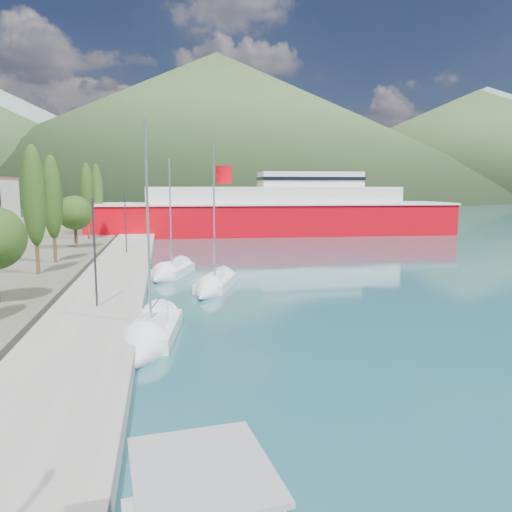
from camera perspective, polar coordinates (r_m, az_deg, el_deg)
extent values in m
plane|color=#1F515A|center=(134.32, -8.34, 4.53)|extent=(1400.00, 1400.00, 0.00)
cube|color=gray|center=(40.80, -15.72, -2.39)|extent=(5.00, 88.00, 0.80)
cone|color=slate|center=(704.09, -3.65, 14.49)|extent=(760.00, 760.00, 180.00)
cone|color=slate|center=(749.50, 24.61, 11.87)|extent=(640.00, 640.00, 140.00)
cone|color=#384E2A|center=(419.48, -4.44, 14.61)|extent=(480.00, 480.00, 115.00)
cone|color=#384E2A|center=(476.45, 23.82, 11.65)|extent=(420.00, 420.00, 90.00)
cylinder|color=#47301E|center=(42.55, -23.68, -0.43)|extent=(0.30, 0.30, 2.21)
ellipsoid|color=#244014|center=(42.19, -24.05, 6.32)|extent=(1.80, 1.80, 7.82)
cylinder|color=#47301E|center=(48.81, -21.98, 0.58)|extent=(0.30, 0.30, 2.12)
ellipsoid|color=#244014|center=(48.49, -22.27, 6.25)|extent=(1.80, 1.80, 7.53)
cylinder|color=#47301E|center=(59.73, -19.90, 2.04)|extent=(0.36, 0.36, 2.41)
sphere|color=#244014|center=(59.54, -20.02, 4.66)|extent=(3.85, 3.85, 3.85)
cylinder|color=#47301E|center=(69.56, -18.59, 2.75)|extent=(0.30, 0.30, 2.20)
ellipsoid|color=#244014|center=(69.34, -18.77, 6.87)|extent=(1.80, 1.80, 7.80)
cylinder|color=#47301E|center=(79.57, -17.59, 3.41)|extent=(0.30, 0.30, 2.28)
ellipsoid|color=#244014|center=(79.38, -17.74, 7.13)|extent=(1.80, 1.80, 8.08)
cylinder|color=#2D2D33|center=(29.04, -17.95, 0.29)|extent=(0.12, 0.12, 6.00)
cube|color=#2D2D33|center=(29.07, -18.13, 6.23)|extent=(0.15, 0.50, 0.12)
cylinder|color=#2D2D33|center=(52.66, -14.68, 3.61)|extent=(0.12, 0.12, 6.00)
cube|color=#2D2D33|center=(52.79, -14.77, 6.88)|extent=(0.15, 0.50, 0.12)
cube|color=gray|center=(9.33, -6.21, -23.07)|extent=(2.65, 3.04, 0.10)
cube|color=silver|center=(25.71, -11.75, -8.50)|extent=(3.22, 6.12, 0.93)
cube|color=silver|center=(25.17, -11.94, -7.38)|extent=(1.76, 2.52, 0.36)
cylinder|color=silver|center=(24.38, -12.25, 3.51)|extent=(0.12, 0.12, 9.86)
cone|color=silver|center=(22.21, -13.38, -11.17)|extent=(2.76, 3.04, 2.39)
cube|color=silver|center=(37.65, -4.60, -3.22)|extent=(3.84, 6.26, 0.83)
cube|color=silver|center=(37.17, -4.73, -2.49)|extent=(1.94, 2.63, 0.32)
cylinder|color=silver|center=(36.62, -4.82, 5.14)|extent=(0.12, 0.12, 10.16)
cone|color=silver|center=(34.05, -5.92, -4.41)|extent=(2.87, 3.27, 2.12)
cube|color=silver|center=(43.55, -9.46, -1.77)|extent=(4.01, 5.79, 0.91)
cube|color=silver|center=(43.12, -9.62, -1.05)|extent=(2.04, 2.47, 0.35)
cylinder|color=silver|center=(42.68, -9.76, 4.80)|extent=(0.12, 0.12, 9.11)
cone|color=silver|center=(40.39, -11.01, -2.55)|extent=(3.04, 3.13, 2.33)
cube|color=#C6020E|center=(80.52, 1.95, 4.04)|extent=(57.55, 14.81, 5.50)
cube|color=silver|center=(80.39, 1.96, 6.00)|extent=(57.97, 15.18, 0.29)
cube|color=silver|center=(80.36, 1.96, 6.84)|extent=(39.80, 11.87, 2.95)
cube|color=silver|center=(81.54, 6.11, 8.68)|extent=(16.33, 8.15, 2.36)
cylinder|color=#C6020E|center=(79.47, -3.70, 9.23)|extent=(2.56, 2.56, 2.75)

